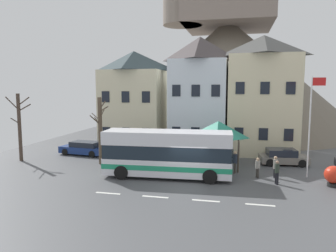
% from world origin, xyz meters
% --- Properties ---
extents(ground_plane, '(40.00, 60.00, 0.07)m').
position_xyz_m(ground_plane, '(0.00, -0.00, -0.03)').
color(ground_plane, '#4C4E51').
extents(townhouse_00, '(6.27, 5.42, 10.26)m').
position_xyz_m(townhouse_00, '(-7.66, 11.68, 5.13)').
color(townhouse_00, beige).
rests_on(townhouse_00, ground_plane).
extents(townhouse_01, '(5.52, 5.94, 11.55)m').
position_xyz_m(townhouse_01, '(-0.73, 11.94, 5.77)').
color(townhouse_01, silver).
rests_on(townhouse_01, ground_plane).
extents(townhouse_02, '(6.48, 6.15, 11.49)m').
position_xyz_m(townhouse_02, '(5.45, 12.04, 5.75)').
color(townhouse_02, beige).
rests_on(townhouse_02, ground_plane).
extents(hilltop_castle, '(39.69, 39.69, 25.06)m').
position_xyz_m(hilltop_castle, '(1.19, 31.59, 9.21)').
color(hilltop_castle, '#685E51').
rests_on(hilltop_castle, ground_plane).
extents(transit_bus, '(9.29, 3.05, 3.36)m').
position_xyz_m(transit_bus, '(-1.71, 1.36, 1.69)').
color(transit_bus, silver).
rests_on(transit_bus, ground_plane).
extents(bus_shelter, '(3.60, 3.60, 3.76)m').
position_xyz_m(bus_shelter, '(1.63, 5.37, 3.06)').
color(bus_shelter, '#473D33').
rests_on(bus_shelter, ground_plane).
extents(parked_car_00, '(4.54, 2.23, 1.28)m').
position_xyz_m(parked_car_00, '(-6.22, 6.95, 0.63)').
color(parked_car_00, silver).
rests_on(parked_car_00, ground_plane).
extents(parked_car_01, '(4.05, 2.35, 1.32)m').
position_xyz_m(parked_car_01, '(6.96, 7.18, 0.64)').
color(parked_car_01, slate).
rests_on(parked_car_01, ground_plane).
extents(parked_car_03, '(4.72, 2.31, 1.29)m').
position_xyz_m(parked_car_03, '(-11.30, 7.11, 0.64)').
color(parked_car_03, navy).
rests_on(parked_car_03, ground_plane).
extents(pedestrian_00, '(0.30, 0.34, 1.62)m').
position_xyz_m(pedestrian_00, '(5.82, 1.21, 0.87)').
color(pedestrian_00, black).
rests_on(pedestrian_00, ground_plane).
extents(pedestrian_01, '(0.33, 0.33, 1.47)m').
position_xyz_m(pedestrian_01, '(4.65, 2.54, 0.85)').
color(pedestrian_01, '#38332D').
rests_on(pedestrian_01, ground_plane).
extents(pedestrian_02, '(0.29, 0.31, 1.60)m').
position_xyz_m(pedestrian_02, '(5.87, 2.74, 0.91)').
color(pedestrian_02, black).
rests_on(pedestrian_02, ground_plane).
extents(pedestrian_03, '(0.33, 0.34, 1.69)m').
position_xyz_m(pedestrian_03, '(3.05, 3.50, 0.98)').
color(pedestrian_03, '#38332D').
rests_on(pedestrian_03, ground_plane).
extents(public_bench, '(1.57, 0.48, 0.87)m').
position_xyz_m(public_bench, '(-0.58, 7.40, 0.47)').
color(public_bench, '#473828').
rests_on(public_bench, ground_plane).
extents(flagpole, '(0.95, 0.10, 7.22)m').
position_xyz_m(flagpole, '(8.24, 3.44, 4.17)').
color(flagpole, silver).
rests_on(flagpole, ground_plane).
extents(harbour_buoy, '(1.14, 1.14, 1.39)m').
position_xyz_m(harbour_buoy, '(9.35, 1.46, 0.77)').
color(harbour_buoy, black).
rests_on(harbour_buoy, ground_plane).
extents(bare_tree_00, '(1.68, 1.76, 5.95)m').
position_xyz_m(bare_tree_00, '(-15.53, 3.53, 3.14)').
color(bare_tree_00, '#47382D').
rests_on(bare_tree_00, ground_plane).
extents(bare_tree_01, '(1.66, 1.31, 5.66)m').
position_xyz_m(bare_tree_01, '(-8.10, 3.94, 2.92)').
color(bare_tree_01, brown).
rests_on(bare_tree_01, ground_plane).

